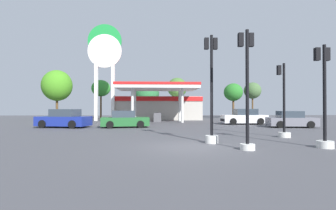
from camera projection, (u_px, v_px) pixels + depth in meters
The scene contains 17 objects.
ground_plane at pixel (190, 147), 11.03m from camera, with size 90.00×90.00×0.00m, color #47474C.
gas_station at pixel (157, 106), 35.72m from camera, with size 12.48×12.62×4.64m.
station_pole_sign at pixel (105, 59), 32.76m from camera, with size 4.48×0.56×12.90m.
car_0 at pixel (244, 117), 25.95m from camera, with size 4.59×2.16×1.63m.
car_1 at pixel (64, 119), 21.69m from camera, with size 4.83×2.83×1.62m.
car_2 at pixel (291, 120), 21.80m from camera, with size 4.24×2.25×1.45m.
car_3 at pixel (125, 120), 21.79m from camera, with size 4.38×2.39×1.49m.
traffic_signal_0 at pixel (211, 102), 12.18m from camera, with size 0.65×0.67×5.36m.
traffic_signal_1 at pixel (324, 109), 10.74m from camera, with size 0.69×0.70×4.51m.
traffic_signal_2 at pixel (283, 115), 14.54m from camera, with size 0.69×0.70×4.39m.
traffic_signal_3 at pixel (247, 95), 10.28m from camera, with size 0.65×0.66×5.02m.
tree_0 at pixel (57, 86), 37.95m from camera, with size 4.53×4.53×7.55m.
tree_1 at pixel (101, 88), 38.72m from camera, with size 2.93×2.93×6.11m.
tree_2 at pixel (147, 93), 40.84m from camera, with size 4.02×4.02×5.95m.
tree_3 at pixel (177, 88), 40.21m from camera, with size 3.22×3.22×6.64m.
tree_4 at pixel (233, 92), 40.27m from camera, with size 3.06×3.06×5.74m.
tree_5 at pixel (253, 91), 41.58m from camera, with size 2.85×2.85×6.03m.
Camera 1 is at (-1.49, -10.99, 1.76)m, focal length 26.25 mm.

